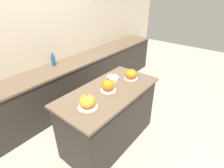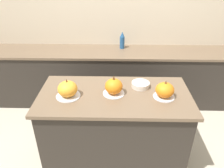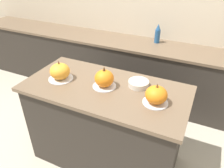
% 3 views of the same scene
% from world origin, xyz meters
% --- Properties ---
extents(ground_plane, '(12.00, 12.00, 0.00)m').
position_xyz_m(ground_plane, '(0.00, 0.00, 0.00)').
color(ground_plane, '#BCB29E').
extents(wall_back, '(8.00, 0.06, 2.50)m').
position_xyz_m(wall_back, '(0.00, 1.62, 1.25)').
color(wall_back, beige).
rests_on(wall_back, ground_plane).
extents(kitchen_island, '(1.53, 0.76, 0.94)m').
position_xyz_m(kitchen_island, '(0.00, 0.00, 0.47)').
color(kitchen_island, '#2D2823').
rests_on(kitchen_island, ground_plane).
extents(back_counter, '(6.00, 0.60, 0.89)m').
position_xyz_m(back_counter, '(0.00, 1.29, 0.45)').
color(back_counter, '#2D2823').
rests_on(back_counter, ground_plane).
extents(pumpkin_cake_left, '(0.24, 0.24, 0.20)m').
position_xyz_m(pumpkin_cake_left, '(-0.46, -0.05, 1.02)').
color(pumpkin_cake_left, silver).
rests_on(pumpkin_cake_left, kitchen_island).
extents(pumpkin_cake_center, '(0.22, 0.22, 0.21)m').
position_xyz_m(pumpkin_cake_center, '(-0.01, 0.01, 1.02)').
color(pumpkin_cake_center, silver).
rests_on(pumpkin_cake_center, kitchen_island).
extents(pumpkin_cake_right, '(0.21, 0.21, 0.19)m').
position_xyz_m(pumpkin_cake_right, '(0.49, -0.04, 1.01)').
color(pumpkin_cake_right, silver).
rests_on(pumpkin_cake_right, kitchen_island).
extents(bottle_tall, '(0.08, 0.08, 0.26)m').
position_xyz_m(bottle_tall, '(0.10, 1.43, 1.02)').
color(bottle_tall, '#235184').
rests_on(bottle_tall, back_counter).
extents(mixing_bowl, '(0.19, 0.19, 0.05)m').
position_xyz_m(mixing_bowl, '(0.27, 0.15, 0.96)').
color(mixing_bowl, beige).
rests_on(mixing_bowl, kitchen_island).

